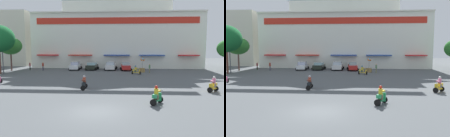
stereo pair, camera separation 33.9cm
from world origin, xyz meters
The scene contains 17 objects.
ground_plane centered at (0.00, 13.00, 0.00)m, with size 128.00×128.00×0.00m, color #505558.
colonial_building centered at (0.00, 35.71, 9.62)m, with size 36.59×15.72×22.08m.
flank_building_left centered at (-27.47, 39.95, 6.60)m, with size 11.95×11.95×13.19m.
plaza_tree_0 centered at (-19.85, 24.67, 4.72)m, with size 4.22×3.94×6.37m.
parked_car_0 centered at (-7.98, 27.05, 0.79)m, with size 2.41×4.31×1.59m.
parked_car_1 centered at (-4.66, 27.21, 0.75)m, with size 2.56×4.05×1.48m.
parked_car_2 centered at (-0.94, 27.29, 0.81)m, with size 2.50×4.40×1.62m.
parked_car_3 centered at (2.03, 26.62, 0.79)m, with size 2.40×4.04×1.58m.
scooter_rider_0 centered at (3.75, 20.71, 0.60)m, with size 1.55×0.95×1.47m.
scooter_rider_1 centered at (4.47, 2.23, 0.63)m, with size 1.18×1.46×1.51m.
scooter_rider_2 centered at (-2.37, 7.78, 0.61)m, with size 0.53×1.40×1.50m.
scooter_rider_5 centered at (10.82, 7.33, 0.66)m, with size 1.35×1.28×1.57m.
pedestrian_0 centered at (6.17, 22.64, 0.93)m, with size 0.43×0.43×1.62m.
pedestrian_1 centered at (-16.91, 26.17, 0.88)m, with size 0.37×0.37×1.54m.
pedestrian_2 centered at (-13.82, 25.05, 0.96)m, with size 0.44×0.44×1.67m.
streetlamp_near centered at (-18.68, 20.03, 4.31)m, with size 0.40×0.40×7.47m.
balloon_vendor_cart centered at (5.01, 23.82, 1.02)m, with size 0.94×1.07×2.52m.
Camera 1 is at (2.06, -14.06, 4.43)m, focal length 33.70 mm.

